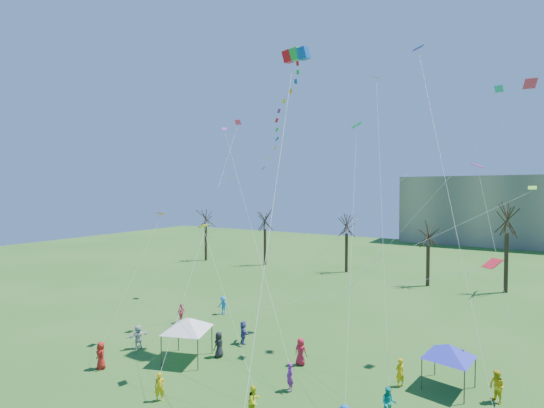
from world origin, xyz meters
The scene contains 6 objects.
bare_tree_row centered at (4.24, 36.25, 6.83)m, with size 69.25×8.81×10.84m.
big_box_kite centered at (-2.26, 9.41, 17.14)m, with size 3.35×7.61×23.90m.
canopy_tent_white centered at (-7.30, 4.47, 2.56)m, with size 3.80×3.80×3.02m.
canopy_tent_blue centered at (8.81, 9.53, 2.28)m, with size 3.53×3.53×2.69m.
festival_crowd centered at (-0.93, 5.75, 0.87)m, with size 26.32×14.41×1.86m.
small_kites_aloft centered at (1.34, 10.73, 13.88)m, with size 29.26×17.56×32.60m.
Camera 1 is at (11.02, -14.94, 11.81)m, focal length 25.00 mm.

